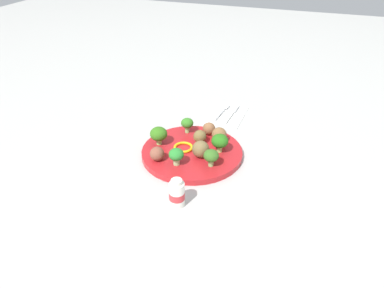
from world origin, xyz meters
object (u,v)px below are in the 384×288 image
at_px(broccoli_floret_center, 187,123).
at_px(broccoli_floret_far_rim, 158,134).
at_px(broccoli_floret_back_right, 220,141).
at_px(broccoli_floret_back_left, 211,156).
at_px(meatball_near_rim, 157,154).
at_px(meatball_front_left, 201,149).
at_px(meatball_back_left, 209,129).
at_px(meatball_front_right, 219,135).
at_px(broccoli_floret_near_rim, 176,155).
at_px(napkin, 226,114).
at_px(plate, 192,153).
at_px(pepper_ring_back_right, 183,147).
at_px(knife, 232,113).
at_px(yogurt_bottle, 177,194).
at_px(fork, 221,111).
at_px(meatball_far_rim, 200,137).

height_order(broccoli_floret_center, broccoli_floret_far_rim, broccoli_floret_far_rim).
distance_m(broccoli_floret_back_right, broccoli_floret_back_left, 0.07).
distance_m(broccoli_floret_back_left, meatball_near_rim, 0.14).
bearing_deg(meatball_front_left, meatball_back_left, 6.74).
xyz_separation_m(broccoli_floret_back_right, meatball_front_right, (0.05, 0.02, -0.01)).
distance_m(broccoli_floret_far_rim, meatball_back_left, 0.16).
distance_m(broccoli_floret_center, meatball_back_left, 0.07).
height_order(broccoli_floret_center, broccoli_floret_near_rim, same).
relative_size(broccoli_floret_back_right, broccoli_floret_back_left, 1.12).
height_order(broccoli_floret_back_right, meatball_front_right, broccoli_floret_back_right).
bearing_deg(broccoli_floret_near_rim, napkin, -6.69).
bearing_deg(meatball_front_right, broccoli_floret_center, 80.03).
bearing_deg(plate, broccoli_floret_far_rim, 90.94).
xyz_separation_m(plate, pepper_ring_back_right, (0.00, 0.03, 0.01)).
relative_size(broccoli_floret_near_rim, meatball_back_left, 1.25).
distance_m(pepper_ring_back_right, knife, 0.28).
xyz_separation_m(broccoli_floret_back_right, napkin, (0.25, 0.05, -0.05)).
xyz_separation_m(broccoli_floret_center, meatball_back_left, (0.01, -0.06, -0.01)).
height_order(broccoli_floret_near_rim, yogurt_bottle, yogurt_bottle).
xyz_separation_m(broccoli_floret_back_right, meatball_back_left, (0.08, 0.06, -0.01)).
relative_size(broccoli_floret_center, broccoli_floret_far_rim, 0.88).
xyz_separation_m(broccoli_floret_center, fork, (0.19, -0.05, -0.04)).
xyz_separation_m(broccoli_floret_near_rim, fork, (0.36, -0.02, -0.04)).
bearing_deg(meatball_front_left, broccoli_floret_center, 35.42).
distance_m(plate, broccoli_floret_near_rim, 0.09).
distance_m(meatball_back_left, fork, 0.18).
bearing_deg(knife, meatball_far_rim, 170.94).
distance_m(broccoli_floret_near_rim, meatball_near_rim, 0.06).
bearing_deg(fork, knife, -92.06).
distance_m(broccoli_floret_back_left, meatball_far_rim, 0.12).
relative_size(broccoli_floret_center, broccoli_floret_near_rim, 0.99).
height_order(broccoli_floret_far_rim, fork, broccoli_floret_far_rim).
bearing_deg(broccoli_floret_near_rim, broccoli_floret_back_left, -74.48).
bearing_deg(meatball_back_left, broccoli_floret_back_left, -160.95).
xyz_separation_m(meatball_far_rim, meatball_front_left, (-0.07, -0.03, 0.00)).
relative_size(meatball_back_left, pepper_ring_back_right, 0.68).
relative_size(broccoli_floret_near_rim, meatball_near_rim, 1.21).
height_order(broccoli_floret_near_rim, knife, broccoli_floret_near_rim).
bearing_deg(yogurt_bottle, fork, 3.45).
xyz_separation_m(plate, broccoli_floret_back_right, (0.02, -0.07, 0.04)).
height_order(meatball_back_left, pepper_ring_back_right, meatball_back_left).
height_order(meatball_far_rim, napkin, meatball_far_rim).
bearing_deg(meatball_back_left, yogurt_bottle, -176.40).
relative_size(meatball_near_rim, napkin, 0.23).
distance_m(meatball_front_right, yogurt_bottle, 0.28).
xyz_separation_m(plate, meatball_near_rim, (-0.08, 0.07, 0.03)).
relative_size(broccoli_floret_center, napkin, 0.27).
bearing_deg(meatball_near_rim, meatball_front_right, -41.13).
bearing_deg(broccoli_floret_near_rim, plate, -11.21).
xyz_separation_m(meatball_front_right, knife, (0.21, 0.01, -0.03)).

